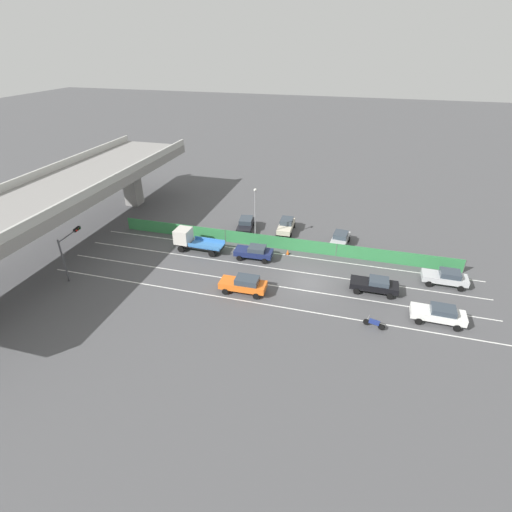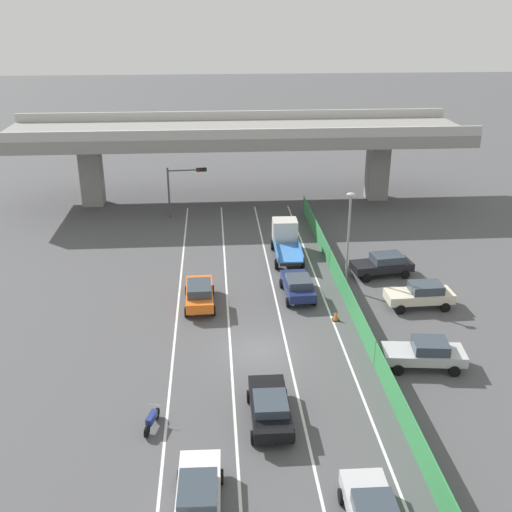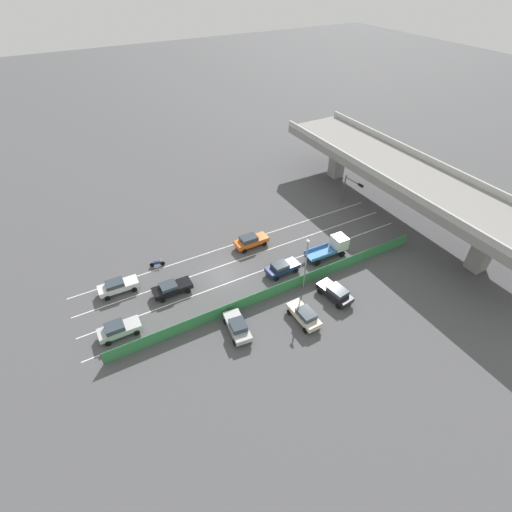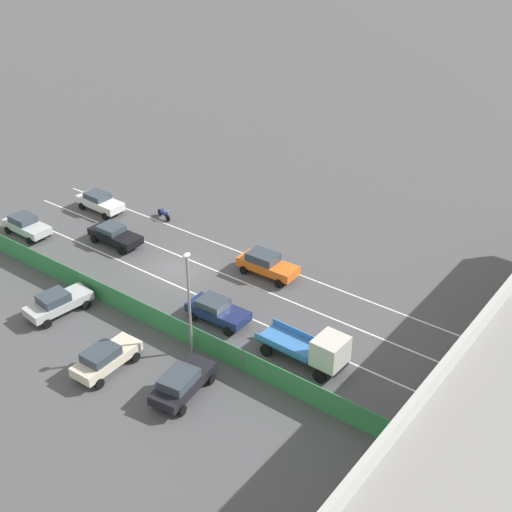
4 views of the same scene
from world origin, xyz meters
TOP-DOWN VIEW (x-y plane):
  - ground_plane at (0.00, 0.00)m, footprint 300.00×300.00m
  - lane_line_left_edge at (-5.04, 4.64)m, footprint 0.14×45.28m
  - lane_line_mid_left at (-1.68, 4.64)m, footprint 0.14×45.28m
  - lane_line_mid_right at (1.68, 4.64)m, footprint 0.14×45.28m
  - lane_line_right_edge at (5.04, 4.64)m, footprint 0.14×45.28m
  - elevated_overpass at (0.00, 29.28)m, footprint 45.41×10.50m
  - green_fence at (6.36, 4.64)m, footprint 0.10×41.38m
  - car_sedan_black at (0.02, -6.64)m, footprint 2.07×4.69m
  - car_taxi_orange at (-3.55, 6.00)m, footprint 2.09×4.72m
  - car_sedan_navy at (3.24, 6.85)m, footprint 2.18×4.44m
  - car_hatchback_white at (-3.36, -12.20)m, footprint 2.05×4.69m
  - flatbed_truck_blue at (3.33, 14.84)m, footprint 2.36×5.90m
  - motorcycle at (-5.69, -6.68)m, footprint 0.76×1.91m
  - parked_wagon_silver at (9.14, -2.41)m, footprint 4.71×2.45m
  - parked_sedan_cream at (11.26, 4.77)m, footprint 4.52×2.09m
  - parked_sedan_dark at (10.09, 9.98)m, footprint 4.71×2.56m
  - traffic_light at (-5.25, 24.54)m, footprint 3.71×0.51m
  - street_lamp at (6.79, 7.74)m, footprint 0.60×0.36m
  - traffic_cone at (5.24, 3.30)m, footprint 0.47×0.47m

SIDE VIEW (x-z plane):
  - ground_plane at x=0.00m, z-range 0.00..0.00m
  - lane_line_left_edge at x=-5.04m, z-range 0.00..0.01m
  - lane_line_mid_left at x=-1.68m, z-range 0.00..0.01m
  - lane_line_mid_right at x=1.68m, z-range 0.00..0.01m
  - lane_line_right_edge at x=5.04m, z-range 0.00..0.01m
  - traffic_cone at x=5.24m, z-range -0.02..0.60m
  - motorcycle at x=-5.69m, z-range -0.01..0.93m
  - green_fence at x=6.36m, z-range 0.00..1.61m
  - car_sedan_black at x=0.02m, z-range 0.10..1.64m
  - car_sedan_navy at x=3.24m, z-range 0.09..1.68m
  - parked_wagon_silver at x=9.14m, z-range 0.07..1.73m
  - car_hatchback_white at x=-3.36m, z-range 0.09..1.74m
  - parked_sedan_dark at x=10.09m, z-range 0.09..1.76m
  - parked_sedan_cream at x=11.26m, z-range 0.08..1.78m
  - car_taxi_orange at x=-3.55m, z-range 0.09..1.82m
  - flatbed_truck_blue at x=3.33m, z-range 0.03..2.60m
  - traffic_light at x=-5.25m, z-range 1.08..5.95m
  - street_lamp at x=6.79m, z-range 0.77..7.97m
  - elevated_overpass at x=0.00m, z-range 2.44..10.82m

